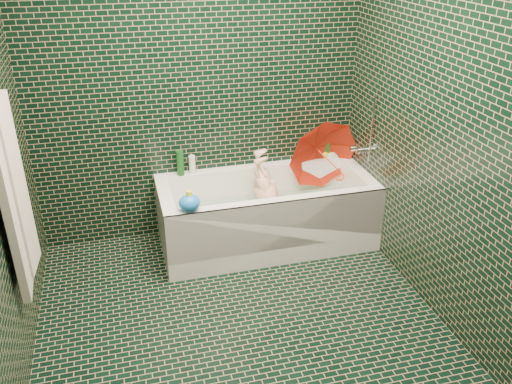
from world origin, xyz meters
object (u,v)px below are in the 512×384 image
object	(u,v)px
bathtub	(267,220)
bath_toy	(190,203)
child	(272,207)
rubber_duck	(327,153)
umbrella	(329,161)

from	to	relation	value
bathtub	bath_toy	size ratio (longest dim) A/B	9.82
child	bath_toy	world-z (taller)	bath_toy
child	rubber_duck	size ratio (longest dim) A/B	9.34
child	bath_toy	size ratio (longest dim) A/B	5.44
umbrella	bath_toy	xyz separation A→B (m)	(-1.22, -0.42, -0.01)
bathtub	child	distance (m)	0.11
bathtub	bath_toy	bearing A→B (deg)	-154.97
umbrella	bath_toy	distance (m)	1.29
child	umbrella	world-z (taller)	umbrella
bathtub	umbrella	size ratio (longest dim) A/B	2.84
bathtub	rubber_duck	world-z (taller)	rubber_duck
umbrella	bathtub	bearing A→B (deg)	-172.78
child	rubber_duck	bearing A→B (deg)	137.67
bathtub	umbrella	world-z (taller)	umbrella
rubber_duck	bath_toy	bearing A→B (deg)	-152.71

